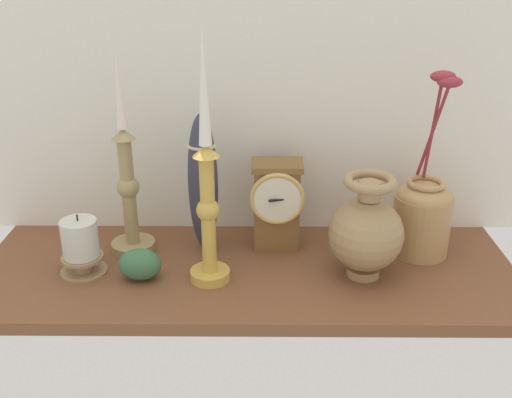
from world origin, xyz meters
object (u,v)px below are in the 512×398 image
at_px(pillar_candle_front, 81,246).
at_px(mantel_clock, 277,203).
at_px(tall_ceramic_vase, 203,183).
at_px(brass_vase_bulbous, 366,231).
at_px(candlestick_tall_center, 128,191).
at_px(brass_vase_jar, 423,212).
at_px(candlestick_tall_left, 207,197).

bearing_deg(pillar_candle_front, mantel_clock, 16.15).
bearing_deg(tall_ceramic_vase, brass_vase_bulbous, -18.37).
relative_size(mantel_clock, candlestick_tall_center, 0.44).
xyz_separation_m(candlestick_tall_center, brass_vase_bulbous, (0.44, -0.09, -0.04)).
xyz_separation_m(mantel_clock, candlestick_tall_center, (-0.28, -0.02, 0.03)).
xyz_separation_m(candlestick_tall_center, pillar_candle_front, (-0.08, -0.08, -0.07)).
bearing_deg(brass_vase_jar, brass_vase_bulbous, -144.24).
bearing_deg(candlestick_tall_left, brass_vase_bulbous, 3.56).
height_order(mantel_clock, candlestick_tall_left, candlestick_tall_left).
bearing_deg(brass_vase_jar, tall_ceramic_vase, 178.56).
distance_m(pillar_candle_front, tall_ceramic_vase, 0.25).
distance_m(candlestick_tall_left, tall_ceramic_vase, 0.12).
relative_size(brass_vase_jar, tall_ceramic_vase, 1.31).
bearing_deg(tall_ceramic_vase, pillar_candle_front, -157.14).
bearing_deg(tall_ceramic_vase, candlestick_tall_left, -80.85).
bearing_deg(tall_ceramic_vase, mantel_clock, 4.93).
bearing_deg(candlestick_tall_center, brass_vase_bulbous, -11.83).
relative_size(candlestick_tall_left, brass_vase_jar, 1.24).
distance_m(brass_vase_jar, pillar_candle_front, 0.64).
bearing_deg(brass_vase_bulbous, pillar_candle_front, 179.20).
height_order(candlestick_tall_center, brass_vase_bulbous, candlestick_tall_center).
height_order(mantel_clock, tall_ceramic_vase, tall_ceramic_vase).
relative_size(brass_vase_bulbous, tall_ceramic_vase, 0.70).
relative_size(candlestick_tall_center, tall_ceramic_vase, 1.45).
relative_size(brass_vase_jar, pillar_candle_front, 3.11).
xyz_separation_m(brass_vase_jar, pillar_candle_front, (-0.64, -0.08, -0.03)).
relative_size(brass_vase_bulbous, pillar_candle_front, 1.66).
bearing_deg(pillar_candle_front, tall_ceramic_vase, 22.86).
bearing_deg(candlestick_tall_left, tall_ceramic_vase, 99.15).
distance_m(candlestick_tall_left, candlestick_tall_center, 0.20).
distance_m(brass_vase_bulbous, tall_ceramic_vase, 0.32).
distance_m(mantel_clock, brass_vase_jar, 0.28).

